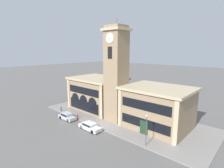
% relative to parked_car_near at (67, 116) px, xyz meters
% --- Properties ---
extents(ground_plane, '(300.00, 300.00, 0.00)m').
position_rel_parked_car_near_xyz_m(ground_plane, '(7.79, 1.34, -0.72)').
color(ground_plane, '#605E5B').
extents(sidewalk_kerb, '(36.87, 14.59, 0.15)m').
position_rel_parked_car_near_xyz_m(sidewalk_kerb, '(7.79, 8.63, -0.65)').
color(sidewalk_kerb, gray).
rests_on(sidewalk_kerb, ground_plane).
extents(clock_tower, '(4.36, 4.36, 20.13)m').
position_rel_parked_car_near_xyz_m(clock_tower, '(7.79, 6.71, 8.81)').
color(clock_tower, '#937A5B').
rests_on(clock_tower, ground_plane).
extents(town_hall_left_wing, '(13.00, 9.75, 7.78)m').
position_rel_parked_car_near_xyz_m(town_hall_left_wing, '(-0.49, 9.37, 3.19)').
color(town_hall_left_wing, '#937A5B').
rests_on(town_hall_left_wing, ground_plane).
extents(town_hall_right_wing, '(12.12, 9.75, 7.66)m').
position_rel_parked_car_near_xyz_m(town_hall_right_wing, '(15.64, 9.38, 3.13)').
color(town_hall_right_wing, '#937A5B').
rests_on(town_hall_right_wing, ground_plane).
extents(parked_car_near, '(4.23, 1.75, 1.38)m').
position_rel_parked_car_near_xyz_m(parked_car_near, '(0.00, 0.00, 0.00)').
color(parked_car_near, '#B2B7C1').
rests_on(parked_car_near, ground_plane).
extents(parked_car_mid, '(4.70, 1.74, 1.29)m').
position_rel_parked_car_near_xyz_m(parked_car_mid, '(7.22, -0.00, -0.04)').
color(parked_car_mid, silver).
rests_on(parked_car_mid, ground_plane).
extents(street_lamp, '(0.36, 0.36, 4.86)m').
position_rel_parked_car_near_xyz_m(street_lamp, '(17.78, 1.97, 2.69)').
color(street_lamp, '#4C4C51').
rests_on(street_lamp, sidewalk_kerb).
extents(bollard, '(0.18, 0.18, 1.06)m').
position_rel_parked_car_near_xyz_m(bollard, '(-5.27, 1.89, -0.06)').
color(bollard, black).
rests_on(bollard, sidewalk_kerb).
extents(fire_hydrant, '(0.22, 0.22, 0.87)m').
position_rel_parked_car_near_xyz_m(fire_hydrant, '(1.18, 1.87, -0.15)').
color(fire_hydrant, red).
rests_on(fire_hydrant, sidewalk_kerb).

